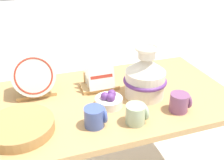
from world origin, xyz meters
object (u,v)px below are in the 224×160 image
ceramic_vase (145,76)px  mug_plum_glaze (180,102)px  dish_rack_round_plates (34,77)px  fruit_bowl (109,100)px  wicker_charger_stack (20,127)px  dish_rack_square_plates (99,80)px  mug_sage_glaze (137,114)px  mug_cobalt_glaze (95,117)px

ceramic_vase → mug_plum_glaze: ceramic_vase is taller
dish_rack_round_plates → fruit_bowl: (0.37, -0.25, -0.08)m
ceramic_vase → mug_plum_glaze: (0.11, -0.20, -0.08)m
dish_rack_round_plates → fruit_bowl: bearing=-34.1°
wicker_charger_stack → mug_plum_glaze: (0.81, -0.08, 0.02)m
fruit_bowl → ceramic_vase: bearing=9.5°
dish_rack_square_plates → wicker_charger_stack: (-0.47, -0.29, -0.03)m
dish_rack_round_plates → dish_rack_square_plates: bearing=-6.2°
dish_rack_round_plates → dish_rack_square_plates: 0.38m
ceramic_vase → wicker_charger_stack: bearing=-170.4°
mug_sage_glaze → wicker_charger_stack: bearing=168.8°
wicker_charger_stack → dish_rack_round_plates: bearing=73.8°
dish_rack_square_plates → wicker_charger_stack: size_ratio=0.71×
dish_rack_square_plates → fruit_bowl: dish_rack_square_plates is taller
mug_cobalt_glaze → mug_sage_glaze: (0.20, -0.04, 0.00)m
ceramic_vase → mug_cobalt_glaze: bearing=-152.0°
dish_rack_square_plates → fruit_bowl: bearing=-91.5°
ceramic_vase → fruit_bowl: bearing=-170.5°
mug_cobalt_glaze → dish_rack_round_plates: bearing=122.6°
fruit_bowl → dish_rack_round_plates: bearing=145.9°
ceramic_vase → mug_sage_glaze: size_ratio=2.86×
ceramic_vase → mug_sage_glaze: ceramic_vase is taller
dish_rack_square_plates → mug_sage_glaze: (0.08, -0.40, -0.00)m
dish_rack_round_plates → wicker_charger_stack: dish_rack_round_plates is taller
dish_rack_round_plates → fruit_bowl: size_ratio=1.73×
mug_cobalt_glaze → ceramic_vase: bearing=28.0°
mug_plum_glaze → fruit_bowl: 0.38m
dish_rack_square_plates → mug_cobalt_glaze: dish_rack_square_plates is taller
ceramic_vase → dish_rack_square_plates: 0.29m
dish_rack_round_plates → mug_sage_glaze: dish_rack_round_plates is taller
mug_cobalt_glaze → mug_sage_glaze: size_ratio=1.00×
ceramic_vase → mug_sage_glaze: bearing=-123.1°
mug_plum_glaze → mug_sage_glaze: (-0.26, -0.02, 0.00)m
dish_rack_square_plates → mug_plum_glaze: (0.34, -0.37, -0.00)m
ceramic_vase → fruit_bowl: 0.25m
wicker_charger_stack → mug_sage_glaze: mug_sage_glaze is taller
mug_sage_glaze → fruit_bowl: bearing=113.6°
mug_plum_glaze → mug_sage_glaze: 0.26m
mug_sage_glaze → ceramic_vase: bearing=56.9°
mug_cobalt_glaze → mug_sage_glaze: bearing=-11.9°
dish_rack_round_plates → dish_rack_square_plates: dish_rack_round_plates is taller
mug_sage_glaze → fruit_bowl: mug_sage_glaze is taller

